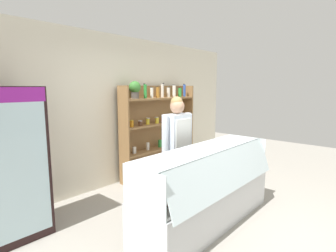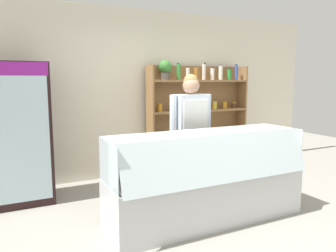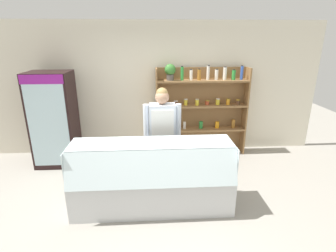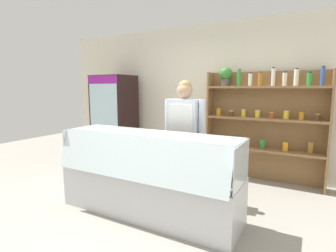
# 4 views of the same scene
# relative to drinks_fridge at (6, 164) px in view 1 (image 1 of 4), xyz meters

# --- Properties ---
(ground_plane) EXTENTS (12.00, 12.00, 0.00)m
(ground_plane) POSITION_rel_drinks_fridge_xyz_m (1.96, -1.60, -0.90)
(ground_plane) COLOR gray
(back_wall) EXTENTS (6.80, 0.10, 2.70)m
(back_wall) POSITION_rel_drinks_fridge_xyz_m (1.96, 0.56, 0.45)
(back_wall) COLOR silver
(back_wall) RESTS_ON ground
(drinks_fridge) EXTENTS (0.77, 0.64, 1.79)m
(drinks_fridge) POSITION_rel_drinks_fridge_xyz_m (0.00, 0.00, 0.00)
(drinks_fridge) COLOR black
(drinks_fridge) RESTS_ON ground
(shelving_unit) EXTENTS (1.86, 0.29, 1.89)m
(shelving_unit) POSITION_rel_drinks_fridge_xyz_m (2.83, 0.33, 0.15)
(shelving_unit) COLOR olive
(shelving_unit) RESTS_ON ground
(deli_display_case) EXTENTS (2.26, 0.71, 1.01)m
(deli_display_case) POSITION_rel_drinks_fridge_xyz_m (1.83, -1.56, -0.58)
(deli_display_case) COLOR silver
(deli_display_case) RESTS_ON ground
(shop_clerk) EXTENTS (0.60, 0.25, 1.65)m
(shop_clerk) POSITION_rel_drinks_fridge_xyz_m (2.01, -0.91, 0.08)
(shop_clerk) COLOR #2D2D38
(shop_clerk) RESTS_ON ground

